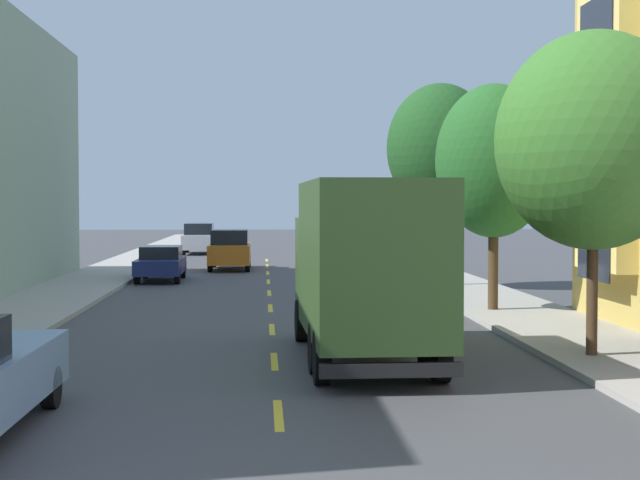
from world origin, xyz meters
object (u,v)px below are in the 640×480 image
(moving_orange_sedan, at_px, (230,249))
(delivery_box_truck, at_px, (365,262))
(street_tree_second, at_px, (594,141))
(parked_hatchback_white, at_px, (388,268))
(street_tree_farthest, at_px, (440,148))
(street_tree_third, at_px, (494,161))
(parked_suv_silver, at_px, (199,238))
(parked_pickup_champagne, at_px, (353,249))
(parked_sedan_navy, at_px, (161,263))

(moving_orange_sedan, bearing_deg, delivery_box_truck, -82.56)
(street_tree_second, distance_m, parked_hatchback_white, 17.51)
(street_tree_farthest, bearing_deg, street_tree_second, -90.00)
(street_tree_third, distance_m, parked_suv_silver, 35.78)
(delivery_box_truck, height_order, parked_suv_silver, delivery_box_truck)
(delivery_box_truck, height_order, moving_orange_sedan, delivery_box_truck)
(delivery_box_truck, bearing_deg, parked_suv_silver, 98.10)
(street_tree_second, relative_size, moving_orange_sedan, 1.36)
(parked_hatchback_white, bearing_deg, street_tree_farthest, -3.42)
(delivery_box_truck, bearing_deg, parked_hatchback_white, 81.10)
(parked_pickup_champagne, relative_size, moving_orange_sedan, 1.11)
(delivery_box_truck, height_order, parked_hatchback_white, delivery_box_truck)
(parked_suv_silver, xyz_separation_m, moving_orange_sedan, (2.41, -14.67, 0.00))
(street_tree_second, relative_size, parked_sedan_navy, 1.44)
(street_tree_farthest, bearing_deg, parked_pickup_champagne, 97.82)
(parked_suv_silver, bearing_deg, street_tree_third, -72.66)
(street_tree_farthest, relative_size, parked_sedan_navy, 1.67)
(delivery_box_truck, relative_size, moving_orange_sedan, 1.58)
(delivery_box_truck, distance_m, moving_orange_sedan, 27.86)
(street_tree_farthest, distance_m, moving_orange_sedan, 14.28)
(parked_sedan_navy, bearing_deg, street_tree_second, -62.89)
(parked_sedan_navy, bearing_deg, parked_suv_silver, 89.46)
(parked_hatchback_white, relative_size, parked_suv_silver, 0.83)
(street_tree_second, distance_m, parked_suv_silver, 43.88)
(moving_orange_sedan, bearing_deg, parked_sedan_navy, -111.51)
(street_tree_second, distance_m, street_tree_third, 8.44)
(parked_sedan_navy, bearing_deg, street_tree_third, -49.55)
(street_tree_second, bearing_deg, parked_pickup_champagne, 93.58)
(street_tree_third, relative_size, parked_suv_silver, 1.35)
(parked_suv_silver, distance_m, moving_orange_sedan, 14.87)
(parked_sedan_navy, bearing_deg, moving_orange_sedan, 68.49)
(parked_suv_silver, distance_m, parked_sedan_navy, 21.31)
(street_tree_farthest, distance_m, parked_sedan_navy, 12.46)
(parked_sedan_navy, bearing_deg, delivery_box_truck, -73.47)
(street_tree_third, bearing_deg, moving_orange_sedan, 113.00)
(parked_hatchback_white, distance_m, moving_orange_sedan, 12.45)
(street_tree_second, bearing_deg, parked_sedan_navy, 117.11)
(street_tree_farthest, distance_m, parked_hatchback_white, 4.90)
(parked_sedan_navy, bearing_deg, parked_pickup_champagne, 48.13)
(street_tree_farthest, relative_size, parked_suv_silver, 1.56)
(street_tree_second, relative_size, parked_pickup_champagne, 1.22)
(street_tree_third, bearing_deg, street_tree_farthest, 90.00)
(parked_suv_silver, relative_size, parked_pickup_champagne, 0.90)
(street_tree_third, xyz_separation_m, street_tree_farthest, (-0.00, 8.44, 0.84))
(delivery_box_truck, xyz_separation_m, parked_hatchback_white, (2.64, 16.84, -1.26))
(parked_sedan_navy, relative_size, moving_orange_sedan, 0.94)
(street_tree_third, distance_m, parked_pickup_champagne, 22.95)
(parked_hatchback_white, height_order, moving_orange_sedan, moving_orange_sedan)
(parked_pickup_champagne, xyz_separation_m, parked_sedan_navy, (-8.87, -9.90, -0.08))
(parked_pickup_champagne, bearing_deg, delivery_box_truck, -94.91)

